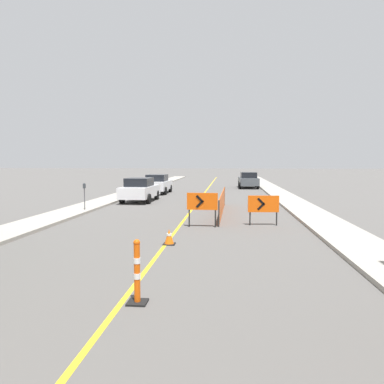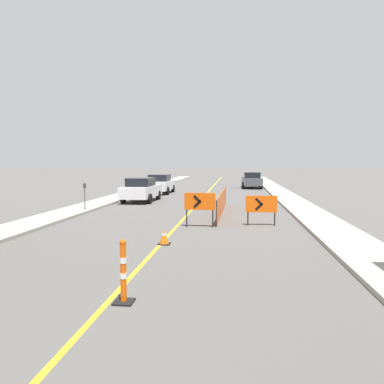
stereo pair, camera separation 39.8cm
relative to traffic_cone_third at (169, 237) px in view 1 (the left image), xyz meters
name	(u,v)px [view 1 (the left image)]	position (x,y,z in m)	size (l,w,h in m)	color
lane_stripe	(199,200)	(-0.12, 14.21, -0.24)	(0.12, 73.63, 0.01)	gold
sidewalk_left	(114,198)	(-6.24, 14.21, -0.18)	(1.88, 73.63, 0.13)	#9E998E
sidewalk_right	(288,200)	(6.01, 14.21, -0.18)	(1.88, 73.63, 0.13)	#9E998E
traffic_cone_third	(169,237)	(0.00, 0.00, 0.00)	(0.39, 0.39, 0.50)	black
delineator_post_rear	(137,276)	(0.19, -5.04, 0.29)	(0.37, 0.37, 1.23)	black
arrow_barricade_primary	(202,203)	(0.84, 3.29, 0.76)	(1.26, 0.10, 1.41)	#EF560C
arrow_barricade_secondary	(263,205)	(3.36, 3.95, 0.63)	(1.30, 0.17, 1.26)	#EF560C
safety_mesh_fence	(222,203)	(1.59, 7.36, 0.31)	(0.19, 8.03, 1.10)	#EF560C
parked_car_curb_near	(140,190)	(-3.97, 12.55, 0.55)	(1.96, 4.37, 1.59)	silver
parked_car_curb_mid	(158,184)	(-4.00, 18.92, 0.55)	(1.94, 4.33, 1.59)	silver
parked_car_curb_far	(248,180)	(3.89, 26.07, 0.55)	(1.95, 4.36, 1.59)	#474C51
parking_meter_far_curb	(84,191)	(-5.65, 7.16, 0.88)	(0.12, 0.11, 1.42)	#4C4C51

